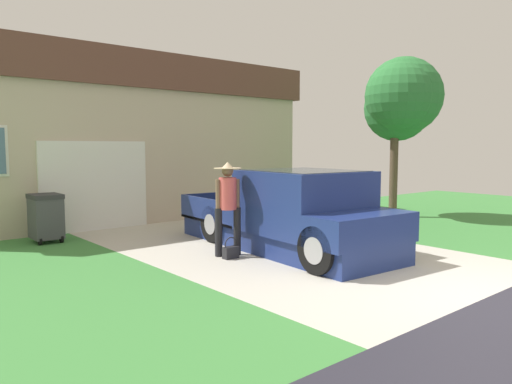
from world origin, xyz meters
TOP-DOWN VIEW (x-y plane):
  - pickup_truck at (0.17, 3.81)m, footprint 2.35×5.30m
  - person_with_hat at (-1.11, 4.37)m, footprint 0.51×0.51m
  - handbag at (-1.22, 4.14)m, footprint 0.29×0.15m
  - house_with_garage at (-0.29, 11.79)m, footprint 10.79×6.28m
  - front_yard_tree at (5.75, 5.21)m, footprint 2.43×2.38m
  - wheeled_trash_bin at (-3.33, 7.95)m, footprint 0.60×0.72m

SIDE VIEW (x-z plane):
  - handbag at x=-1.22m, z-range -0.07..0.33m
  - wheeled_trash_bin at x=-3.33m, z-range 0.04..1.09m
  - pickup_truck at x=0.17m, z-range -0.08..1.53m
  - person_with_hat at x=-1.11m, z-range 0.16..1.94m
  - house_with_garage at x=-0.29m, z-range 0.03..4.59m
  - front_yard_tree at x=5.75m, z-range 1.09..5.71m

